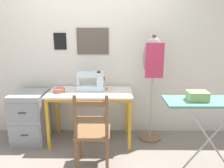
{
  "coord_description": "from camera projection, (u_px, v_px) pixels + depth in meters",
  "views": [
    {
      "loc": [
        0.33,
        -2.66,
        1.61
      ],
      "look_at": [
        0.31,
        0.27,
        0.88
      ],
      "focal_mm": 35.0,
      "sensor_mm": 36.0,
      "label": 1
    }
  ],
  "objects": [
    {
      "name": "ground_plane",
      "position": [
        89.0,
        151.0,
        2.98
      ],
      "size": [
        14.0,
        14.0,
        0.0
      ],
      "primitive_type": "plane",
      "color": "gray"
    },
    {
      "name": "wall_back",
      "position": [
        92.0,
        52.0,
        3.3
      ],
      "size": [
        10.0,
        0.07,
        2.55
      ],
      "color": "silver",
      "rests_on": "ground_plane"
    },
    {
      "name": "sewing_table",
      "position": [
        90.0,
        98.0,
        3.09
      ],
      "size": [
        1.18,
        0.59,
        0.76
      ],
      "color": "silver",
      "rests_on": "ground_plane"
    },
    {
      "name": "sewing_machine",
      "position": [
        92.0,
        82.0,
        3.11
      ],
      "size": [
        0.39,
        0.17,
        0.29
      ],
      "color": "silver",
      "rests_on": "sewing_table"
    },
    {
      "name": "fabric_bowl",
      "position": [
        59.0,
        90.0,
        3.04
      ],
      "size": [
        0.15,
        0.15,
        0.06
      ],
      "color": "#B25647",
      "rests_on": "sewing_table"
    },
    {
      "name": "scissors",
      "position": [
        124.0,
        95.0,
        2.92
      ],
      "size": [
        0.13,
        0.09,
        0.01
      ],
      "color": "silver",
      "rests_on": "sewing_table"
    },
    {
      "name": "thread_spool_near_machine",
      "position": [
        107.0,
        89.0,
        3.16
      ],
      "size": [
        0.04,
        0.04,
        0.04
      ],
      "color": "orange",
      "rests_on": "sewing_table"
    },
    {
      "name": "wooden_chair",
      "position": [
        93.0,
        133.0,
        2.53
      ],
      "size": [
        0.4,
        0.38,
        0.95
      ],
      "color": "brown",
      "rests_on": "ground_plane"
    },
    {
      "name": "filing_cabinet",
      "position": [
        31.0,
        117.0,
        3.2
      ],
      "size": [
        0.46,
        0.53,
        0.74
      ],
      "color": "#93999E",
      "rests_on": "ground_plane"
    },
    {
      "name": "dress_form",
      "position": [
        153.0,
        65.0,
        3.05
      ],
      "size": [
        0.32,
        0.32,
        1.56
      ],
      "color": "#846647",
      "rests_on": "ground_plane"
    },
    {
      "name": "ironing_board",
      "position": [
        213.0,
        105.0,
        2.31
      ],
      "size": [
        1.03,
        0.38,
        0.89
      ],
      "color": "#518E7A",
      "rests_on": "ground_plane"
    },
    {
      "name": "storage_box",
      "position": [
        197.0,
        96.0,
        2.28
      ],
      "size": [
        0.21,
        0.16,
        0.1
      ],
      "color": "#8EB266",
      "rests_on": "ironing_board"
    }
  ]
}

